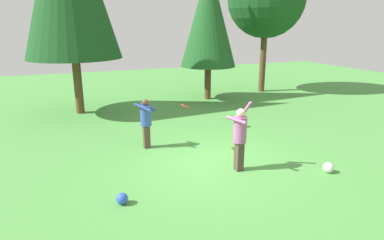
% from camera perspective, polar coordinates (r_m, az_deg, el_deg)
% --- Properties ---
extents(ground_plane, '(40.00, 40.00, 0.00)m').
position_cam_1_polar(ground_plane, '(9.47, 3.66, -7.27)').
color(ground_plane, '#4C9342').
extents(person_thrower, '(0.65, 0.65, 1.86)m').
position_cam_1_polar(person_thrower, '(8.73, 8.18, -2.39)').
color(person_thrower, '#4C382D').
rests_on(person_thrower, ground_plane).
extents(person_catcher, '(0.72, 0.71, 1.56)m').
position_cam_1_polar(person_catcher, '(10.36, -7.86, 0.10)').
color(person_catcher, '#4C382D').
rests_on(person_catcher, ground_plane).
extents(frisbee, '(0.25, 0.27, 0.15)m').
position_cam_1_polar(frisbee, '(9.74, -1.17, 2.34)').
color(frisbee, red).
extents(ball_blue, '(0.26, 0.26, 0.26)m').
position_cam_1_polar(ball_blue, '(7.55, -11.83, -12.99)').
color(ball_blue, blue).
rests_on(ball_blue, ground_plane).
extents(ball_yellow, '(0.24, 0.24, 0.24)m').
position_cam_1_polar(ball_yellow, '(12.72, 8.83, -0.66)').
color(ball_yellow, yellow).
rests_on(ball_yellow, ground_plane).
extents(ball_white, '(0.28, 0.28, 0.28)m').
position_cam_1_polar(ball_white, '(9.50, 22.21, -7.53)').
color(ball_white, white).
rests_on(ball_white, ground_plane).
extents(tree_right, '(2.74, 2.74, 6.55)m').
position_cam_1_polar(tree_right, '(16.93, 2.85, 17.29)').
color(tree_right, brown).
rests_on(tree_right, ground_plane).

